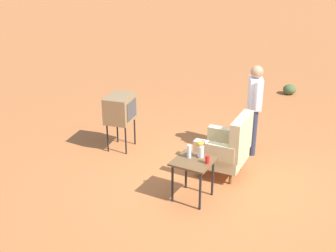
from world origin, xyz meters
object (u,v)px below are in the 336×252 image
bottle_short_clear (189,151)px  flower_vase (201,148)px  armchair (227,147)px  tv_on_stand (120,109)px  soda_can_red (207,159)px  side_table (193,166)px  person_standing (254,104)px

bottle_short_clear → flower_vase: 0.18m
armchair → flower_vase: armchair is taller
tv_on_stand → bottle_short_clear: size_ratio=5.15×
soda_can_red → side_table: bearing=-85.1°
person_standing → bottle_short_clear: (1.89, -0.36, -0.20)m
armchair → side_table: bearing=-10.2°
person_standing → bottle_short_clear: bearing=-10.7°
person_standing → soda_can_red: (1.92, -0.04, -0.24)m
bottle_short_clear → soda_can_red: 0.32m
side_table → soda_can_red: soda_can_red is taller
side_table → person_standing: (-1.94, 0.26, 0.39)m
tv_on_stand → soda_can_red: bearing=66.6°
bottle_short_clear → flower_vase: (-0.09, 0.15, 0.05)m
person_standing → soda_can_red: person_standing is taller
person_standing → soda_can_red: 1.94m
tv_on_stand → flower_vase: 2.14m
tv_on_stand → bottle_short_clear: 2.04m
person_standing → bottle_short_clear: size_ratio=8.20×
side_table → person_standing: size_ratio=0.39×
tv_on_stand → bottle_short_clear: bearing=64.1°
armchair → side_table: armchair is taller
armchair → soda_can_red: size_ratio=8.69×
soda_can_red → flower_vase: size_ratio=0.46×
armchair → flower_vase: 0.84m
side_table → bottle_short_clear: bottle_short_clear is taller
flower_vase → armchair: bearing=171.4°
tv_on_stand → flower_vase: tv_on_stand is taller
side_table → tv_on_stand: 2.17m
tv_on_stand → person_standing: size_ratio=0.63×
side_table → tv_on_stand: tv_on_stand is taller
side_table → person_standing: person_standing is taller
person_standing → armchair: bearing=-5.1°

